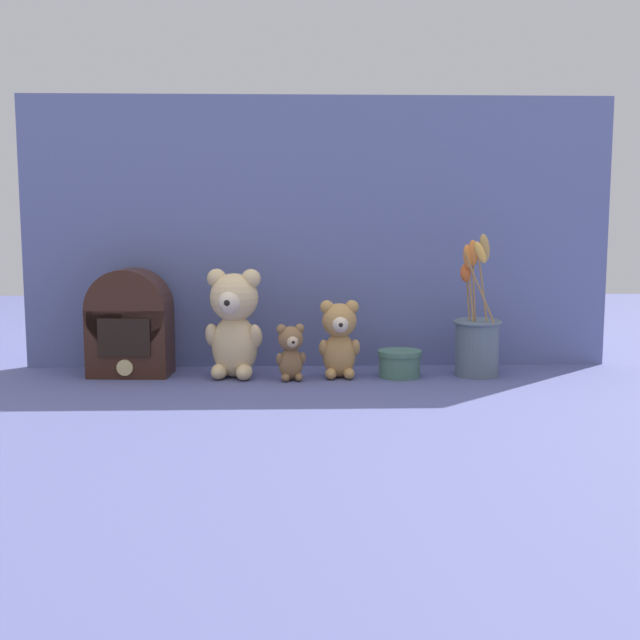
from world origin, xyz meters
TOP-DOWN VIEW (x-y plane):
  - ground_plane at (0.00, 0.00)m, footprint 4.00×4.00m
  - backdrop_wall at (0.00, 0.17)m, footprint 1.46×0.02m
  - teddy_bear_large at (-0.20, 0.02)m, footprint 0.14×0.13m
  - teddy_bear_medium at (0.04, 0.01)m, footprint 0.10×0.09m
  - teddy_bear_small at (-0.07, -0.02)m, footprint 0.07×0.07m
  - flower_vase at (0.37, 0.02)m, footprint 0.11×0.16m
  - vintage_radio at (-0.45, 0.06)m, footprint 0.20×0.12m
  - decorative_tin_tall at (0.19, 0.02)m, footprint 0.10×0.10m

SIDE VIEW (x-z plane):
  - ground_plane at x=0.00m, z-range 0.00..0.00m
  - decorative_tin_tall at x=0.19m, z-range 0.00..0.06m
  - teddy_bear_small at x=-0.07m, z-range 0.00..0.13m
  - flower_vase at x=0.37m, z-range -0.08..0.26m
  - teddy_bear_medium at x=0.04m, z-range 0.00..0.19m
  - vintage_radio at x=-0.45m, z-range 0.00..0.25m
  - teddy_bear_large at x=-0.20m, z-range 0.01..0.26m
  - backdrop_wall at x=0.00m, z-range 0.00..0.67m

